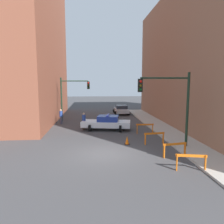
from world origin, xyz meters
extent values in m
plane|color=#424244|center=(0.00, 0.00, 0.00)|extent=(120.00, 120.00, 0.00)
cube|color=#B2ADA3|center=(6.20, 0.00, 0.06)|extent=(2.40, 44.00, 0.12)
cylinder|color=black|center=(5.90, 0.92, 2.72)|extent=(0.18, 0.18, 5.20)
cylinder|color=black|center=(4.20, 0.92, 4.92)|extent=(3.40, 0.12, 0.12)
cube|color=black|center=(2.50, 0.92, 4.42)|extent=(0.30, 0.22, 0.90)
sphere|color=red|center=(2.50, 0.77, 4.69)|extent=(0.18, 0.18, 0.18)
sphere|color=#4C3D0C|center=(2.50, 0.77, 4.42)|extent=(0.18, 0.18, 0.18)
sphere|color=#0C4219|center=(2.50, 0.77, 4.15)|extent=(0.18, 0.18, 0.18)
cylinder|color=black|center=(-4.40, 12.54, 2.60)|extent=(0.18, 0.18, 5.20)
cylinder|color=black|center=(-2.80, 12.54, 4.80)|extent=(3.20, 0.12, 0.12)
cube|color=black|center=(-1.20, 12.54, 4.30)|extent=(0.30, 0.22, 0.90)
sphere|color=red|center=(-1.20, 12.39, 4.57)|extent=(0.18, 0.18, 0.18)
sphere|color=#4C3D0C|center=(-1.20, 12.39, 4.30)|extent=(0.18, 0.18, 0.18)
sphere|color=#0C4219|center=(-1.20, 12.39, 4.03)|extent=(0.18, 0.18, 0.18)
cube|color=white|center=(0.57, 7.30, 0.60)|extent=(4.96, 2.70, 0.55)
cube|color=navy|center=(0.76, 7.26, 1.14)|extent=(2.24, 1.97, 0.52)
cylinder|color=black|center=(-1.02, 6.73, 0.33)|extent=(0.34, 0.69, 0.66)
cylinder|color=black|center=(-0.70, 8.41, 0.33)|extent=(0.34, 0.69, 0.66)
cylinder|color=black|center=(1.84, 6.19, 0.33)|extent=(0.34, 0.69, 0.66)
cylinder|color=black|center=(2.16, 7.86, 0.33)|extent=(0.34, 0.69, 0.66)
cube|color=#2633BF|center=(0.76, 7.26, 1.46)|extent=(0.46, 1.40, 0.12)
cube|color=silver|center=(3.48, 18.00, 0.57)|extent=(1.82, 4.31, 0.52)
cube|color=#232833|center=(3.48, 17.83, 1.07)|extent=(1.59, 1.81, 0.48)
cylinder|color=black|center=(2.66, 19.34, 0.31)|extent=(0.62, 0.22, 0.62)
cylinder|color=black|center=(4.32, 19.33, 0.31)|extent=(0.62, 0.22, 0.62)
cylinder|color=black|center=(2.65, 16.67, 0.31)|extent=(0.62, 0.22, 0.62)
cylinder|color=black|center=(4.31, 16.66, 0.31)|extent=(0.62, 0.22, 0.62)
cylinder|color=#382D23|center=(-1.61, 7.73, 0.41)|extent=(0.39, 0.39, 0.82)
cylinder|color=navy|center=(-1.61, 7.73, 1.13)|extent=(0.50, 0.50, 0.62)
sphere|color=tan|center=(-1.61, 7.73, 1.55)|extent=(0.31, 0.31, 0.22)
cylinder|color=#474C66|center=(-4.28, 10.83, 0.41)|extent=(0.35, 0.35, 0.82)
cylinder|color=navy|center=(-4.28, 10.83, 1.13)|extent=(0.45, 0.45, 0.62)
sphere|color=tan|center=(-4.28, 10.83, 1.55)|extent=(0.28, 0.28, 0.22)
cube|color=orange|center=(4.36, -3.19, 0.83)|extent=(1.58, 0.38, 0.14)
cube|color=orange|center=(3.66, -3.04, 0.45)|extent=(0.08, 0.17, 0.90)
cube|color=orange|center=(5.07, -3.34, 0.45)|extent=(0.08, 0.17, 0.90)
cube|color=orange|center=(4.32, -1.00, 0.83)|extent=(1.59, 0.29, 0.14)
cube|color=orange|center=(3.61, -1.11, 0.45)|extent=(0.07, 0.17, 0.90)
cube|color=orange|center=(5.04, -0.89, 0.45)|extent=(0.07, 0.17, 0.90)
cube|color=orange|center=(3.87, 1.91, 0.83)|extent=(1.59, 0.25, 0.14)
cube|color=orange|center=(3.15, 1.83, 0.45)|extent=(0.07, 0.16, 0.90)
cube|color=orange|center=(4.58, 2.00, 0.45)|extent=(0.07, 0.16, 0.90)
cube|color=orange|center=(3.99, 5.39, 0.83)|extent=(1.60, 0.10, 0.14)
cube|color=orange|center=(3.27, 5.41, 0.45)|extent=(0.05, 0.16, 0.90)
cube|color=orange|center=(4.71, 5.37, 0.45)|extent=(0.05, 0.16, 0.90)
cube|color=black|center=(1.81, 2.01, 0.02)|extent=(0.36, 0.36, 0.04)
cone|color=#F2600C|center=(1.81, 2.01, 0.35)|extent=(0.28, 0.28, 0.62)
camera|label=1|loc=(-0.74, -13.73, 4.61)|focal=35.00mm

